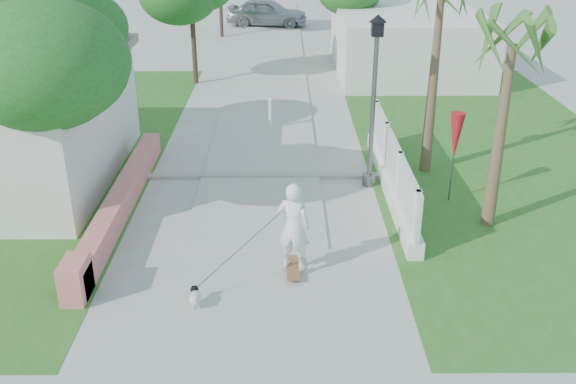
{
  "coord_description": "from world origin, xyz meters",
  "views": [
    {
      "loc": [
        0.64,
        -10.13,
        6.91
      ],
      "look_at": [
        0.73,
        2.63,
        1.1
      ],
      "focal_mm": 40.0,
      "sensor_mm": 36.0,
      "label": 1
    }
  ],
  "objects_px": {
    "parked_car": "(267,12)",
    "street_lamp": "(374,96)",
    "bollard": "(270,113)",
    "skateboarder": "(252,245)",
    "dog": "(195,297)",
    "patio_umbrella": "(456,137)"
  },
  "relations": [
    {
      "from": "patio_umbrella",
      "to": "skateboarder",
      "type": "height_order",
      "value": "patio_umbrella"
    },
    {
      "from": "street_lamp",
      "to": "parked_car",
      "type": "bearing_deg",
      "value": 97.76
    },
    {
      "from": "street_lamp",
      "to": "parked_car",
      "type": "xyz_separation_m",
      "value": [
        -3.24,
        23.73,
        -1.62
      ]
    },
    {
      "from": "bollard",
      "to": "skateboarder",
      "type": "distance_m",
      "value": 9.27
    },
    {
      "from": "parked_car",
      "to": "street_lamp",
      "type": "bearing_deg",
      "value": -161.98
    },
    {
      "from": "bollard",
      "to": "parked_car",
      "type": "xyz_separation_m",
      "value": [
        -0.54,
        19.23,
        0.22
      ]
    },
    {
      "from": "skateboarder",
      "to": "parked_car",
      "type": "xyz_separation_m",
      "value": [
        -0.36,
        28.5,
        -0.03
      ]
    },
    {
      "from": "street_lamp",
      "to": "skateboarder",
      "type": "xyz_separation_m",
      "value": [
        -2.88,
        -4.77,
        -1.58
      ]
    },
    {
      "from": "parked_car",
      "to": "dog",
      "type": "bearing_deg",
      "value": -171.08
    },
    {
      "from": "street_lamp",
      "to": "bollard",
      "type": "height_order",
      "value": "street_lamp"
    },
    {
      "from": "street_lamp",
      "to": "patio_umbrella",
      "type": "height_order",
      "value": "street_lamp"
    },
    {
      "from": "street_lamp",
      "to": "patio_umbrella",
      "type": "relative_size",
      "value": 1.93
    },
    {
      "from": "patio_umbrella",
      "to": "skateboarder",
      "type": "bearing_deg",
      "value": -141.75
    },
    {
      "from": "dog",
      "to": "parked_car",
      "type": "distance_m",
      "value": 29.33
    },
    {
      "from": "dog",
      "to": "street_lamp",
      "type": "bearing_deg",
      "value": 44.51
    },
    {
      "from": "street_lamp",
      "to": "dog",
      "type": "bearing_deg",
      "value": -125.11
    },
    {
      "from": "skateboarder",
      "to": "bollard",
      "type": "bearing_deg",
      "value": -72.15
    },
    {
      "from": "skateboarder",
      "to": "parked_car",
      "type": "height_order",
      "value": "skateboarder"
    },
    {
      "from": "skateboarder",
      "to": "patio_umbrella",
      "type": "bearing_deg",
      "value": -122.8
    },
    {
      "from": "bollard",
      "to": "parked_car",
      "type": "bearing_deg",
      "value": 91.6
    },
    {
      "from": "bollard",
      "to": "street_lamp",
      "type": "bearing_deg",
      "value": -59.04
    },
    {
      "from": "dog",
      "to": "parked_car",
      "type": "xyz_separation_m",
      "value": [
        0.69,
        29.31,
        0.62
      ]
    }
  ]
}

